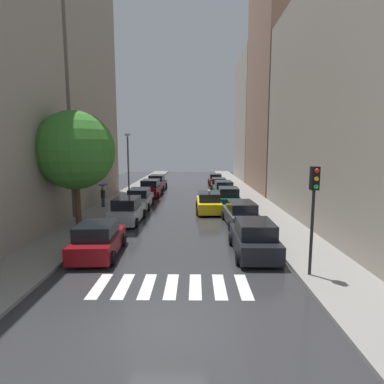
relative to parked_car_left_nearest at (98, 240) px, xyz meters
name	(u,v)px	position (x,y,z in m)	size (l,w,h in m)	color
ground_plane	(187,198)	(3.80, 17.88, -0.78)	(28.00, 72.00, 0.04)	#2D2D30
sidewalk_left	(125,197)	(-2.70, 17.88, -0.68)	(3.00, 72.00, 0.15)	gray
sidewalk_right	(249,197)	(10.30, 17.88, -0.68)	(3.00, 72.00, 0.15)	gray
crosswalk_stripes	(171,286)	(3.80, -3.42, -0.75)	(5.85, 2.20, 0.01)	silver
building_left_mid	(64,63)	(-7.20, 14.84, 11.99)	(6.00, 13.27, 25.50)	#9E9384
building_right_near	(358,101)	(14.80, 5.61, 7.25)	(6.00, 21.55, 16.03)	#9E9384
building_right_mid	(282,86)	(14.80, 23.65, 11.62)	(6.00, 13.44, 24.75)	#8C6B56
building_right_far	(258,118)	(14.80, 37.38, 9.13)	(6.00, 13.47, 19.78)	#9E9384
parked_car_left_nearest	(98,240)	(0.00, 0.00, 0.00)	(2.29, 4.24, 1.62)	maroon
parked_car_left_second	(127,211)	(-0.04, 6.76, 0.06)	(2.02, 4.49, 1.77)	#B2B7BF
parked_car_left_third	(140,198)	(-0.16, 12.32, 0.02)	(2.13, 4.79, 1.67)	#B2B7BF
parked_car_left_fourth	(151,188)	(-0.10, 18.80, 0.07)	(2.25, 4.79, 1.79)	maroon
parked_car_left_fifth	(157,183)	(-0.14, 24.52, 0.08)	(2.22, 4.82, 1.81)	#474C51
parked_car_right_nearest	(254,239)	(7.55, 0.18, 0.03)	(2.10, 4.35, 1.70)	black
parked_car_right_second	(241,214)	(7.75, 6.09, 0.00)	(2.27, 4.78, 1.60)	#474C51
parked_car_right_third	(228,198)	(7.55, 12.25, 0.07)	(2.09, 4.31, 1.79)	#0C4C2D
parked_car_right_fourth	(223,190)	(7.60, 17.65, 0.07)	(2.20, 4.66, 1.77)	#0C4C2D
parked_car_right_fifth	(219,185)	(7.53, 23.34, -0.04)	(2.21, 4.47, 1.53)	maroon
parked_car_right_sixth	(215,179)	(7.52, 29.66, -0.04)	(2.00, 4.36, 1.53)	brown
taxi_midroad	(209,202)	(5.78, 10.47, 0.01)	(2.12, 4.69, 1.81)	yellow
pedestrian_foreground	(103,191)	(-3.19, 11.69, 0.79)	(0.97, 0.97, 1.94)	navy
street_tree_left	(75,150)	(-2.69, 4.72, 4.24)	(4.82, 4.82, 7.27)	#513823
traffic_light_right_corner	(314,197)	(9.25, -2.61, 2.53)	(0.30, 0.42, 4.30)	black
lamp_post_left	(128,162)	(-1.75, 15.43, 3.10)	(0.60, 0.28, 6.37)	#595B60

